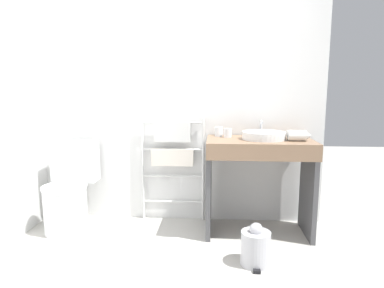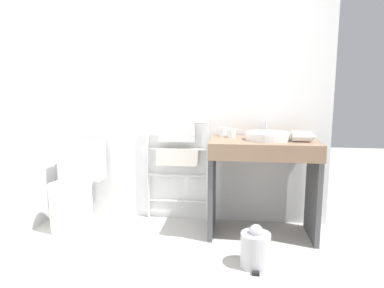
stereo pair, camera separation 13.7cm
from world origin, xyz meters
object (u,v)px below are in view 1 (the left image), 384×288
cup_near_wall (219,132)px  hair_dryer (298,135)px  cup_near_edge (228,133)px  trash_bin (256,247)px  toilet (69,192)px  towel_radiator (172,151)px  sink_basin (264,135)px

cup_near_wall → hair_dryer: size_ratio=0.44×
cup_near_edge → trash_bin: size_ratio=0.24×
toilet → cup_near_wall: size_ratio=9.34×
towel_radiator → cup_near_edge: 0.57m
toilet → hair_dryer: bearing=-1.1°
towel_radiator → toilet: bearing=-164.1°
sink_basin → trash_bin: (-0.11, -0.58, -0.74)m
hair_dryer → cup_near_wall: bearing=161.0°
sink_basin → cup_near_wall: (-0.39, 0.16, 0.01)m
cup_near_wall → trash_bin: (0.27, -0.74, -0.75)m
towel_radiator → sink_basin: 0.88m
towel_radiator → hair_dryer: bearing=-15.4°
towel_radiator → trash_bin: 1.21m
towel_radiator → cup_near_wall: size_ratio=11.65×
towel_radiator → cup_near_wall: bearing=-9.8°
hair_dryer → cup_near_edge: bearing=164.2°
toilet → towel_radiator: 1.02m
towel_radiator → cup_near_edge: bearing=-14.9°
toilet → hair_dryer: (2.01, -0.04, 0.55)m
cup_near_edge → cup_near_wall: bearing=142.2°
sink_basin → trash_bin: sink_basin is taller
cup_near_edge → trash_bin: cup_near_edge is taller
towel_radiator → trash_bin: size_ratio=3.14×
sink_basin → cup_near_edge: size_ratio=4.76×
towel_radiator → sink_basin: size_ratio=2.70×
sink_basin → trash_bin: 0.95m
toilet → hair_dryer: hair_dryer is taller
towel_radiator → cup_near_wall: 0.49m
toilet → hair_dryer: size_ratio=4.10×
toilet → towel_radiator: size_ratio=0.80×
sink_basin → trash_bin: size_ratio=1.16×
toilet → cup_near_wall: (1.36, 0.19, 0.55)m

